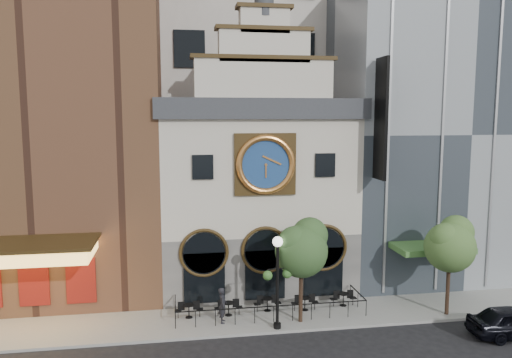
{
  "coord_description": "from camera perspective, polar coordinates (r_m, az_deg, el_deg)",
  "views": [
    {
      "loc": [
        -5.12,
        -24.32,
        11.38
      ],
      "look_at": [
        -0.2,
        6.0,
        7.43
      ],
      "focal_mm": 35.0,
      "sensor_mm": 36.0,
      "label": 1
    }
  ],
  "objects": [
    {
      "name": "ground",
      "position": [
        27.33,
        2.55,
        -17.28
      ],
      "size": [
        120.0,
        120.0,
        0.0
      ],
      "primitive_type": "plane",
      "color": "black",
      "rests_on": "ground"
    },
    {
      "name": "sidewalk",
      "position": [
        29.55,
        1.53,
        -15.17
      ],
      "size": [
        44.0,
        5.0,
        0.15
      ],
      "primitive_type": "cube",
      "color": "gray",
      "rests_on": "ground"
    },
    {
      "name": "clock_building",
      "position": [
        32.89,
        -0.16,
        -0.88
      ],
      "size": [
        12.6,
        8.78,
        18.65
      ],
      "color": "#605E5B",
      "rests_on": "ground"
    },
    {
      "name": "theater_building",
      "position": [
        35.19,
        -22.42,
        8.77
      ],
      "size": [
        14.0,
        15.6,
        25.0
      ],
      "color": "brown",
      "rests_on": "ground"
    },
    {
      "name": "retail_building",
      "position": [
        38.82,
        18.68,
        5.11
      ],
      "size": [
        14.0,
        14.4,
        20.0
      ],
      "color": "gray",
      "rests_on": "ground"
    },
    {
      "name": "office_tower",
      "position": [
        45.44,
        -2.71,
        18.25
      ],
      "size": [
        20.0,
        16.0,
        40.0
      ],
      "primitive_type": "cube",
      "color": "#B9B2A7",
      "rests_on": "ground"
    },
    {
      "name": "cafe_railing",
      "position": [
        29.35,
        1.53,
        -14.22
      ],
      "size": [
        10.6,
        2.6,
        0.9
      ],
      "primitive_type": null,
      "color": "black",
      "rests_on": "sidewalk"
    },
    {
      "name": "bistro_0",
      "position": [
        28.94,
        -7.68,
        -14.58
      ],
      "size": [
        1.58,
        0.68,
        0.9
      ],
      "color": "black",
      "rests_on": "sidewalk"
    },
    {
      "name": "bistro_1",
      "position": [
        29.03,
        -3.16,
        -14.46
      ],
      "size": [
        1.58,
        0.68,
        0.9
      ],
      "color": "black",
      "rests_on": "sidewalk"
    },
    {
      "name": "bistro_2",
      "position": [
        29.61,
        1.32,
        -14.0
      ],
      "size": [
        1.58,
        0.68,
        0.9
      ],
      "color": "black",
      "rests_on": "sidewalk"
    },
    {
      "name": "bistro_3",
      "position": [
        29.83,
        5.6,
        -13.86
      ],
      "size": [
        1.58,
        0.68,
        0.9
      ],
      "color": "black",
      "rests_on": "sidewalk"
    },
    {
      "name": "bistro_4",
      "position": [
        30.77,
        9.95,
        -13.27
      ],
      "size": [
        1.58,
        0.68,
        0.9
      ],
      "color": "black",
      "rests_on": "sidewalk"
    },
    {
      "name": "pedestrian",
      "position": [
        27.98,
        -3.84,
        -14.19
      ],
      "size": [
        0.53,
        0.75,
        1.95
      ],
      "primitive_type": "imported",
      "rotation": [
        0.0,
        0.0,
        1.47
      ],
      "color": "black",
      "rests_on": "sidewalk"
    },
    {
      "name": "lamppost",
      "position": [
        26.53,
        2.47,
        -10.57
      ],
      "size": [
        1.58,
        0.65,
        4.98
      ],
      "rotation": [
        0.0,
        0.0,
        0.14
      ],
      "color": "black",
      "rests_on": "sidewalk"
    },
    {
      "name": "tree_left",
      "position": [
        27.18,
        5.29,
        -7.71
      ],
      "size": [
        2.97,
        2.86,
        5.72
      ],
      "color": "#382619",
      "rests_on": "sidewalk"
    },
    {
      "name": "tree_right",
      "position": [
        30.12,
        21.34,
        -6.83
      ],
      "size": [
        2.92,
        2.81,
        5.63
      ],
      "color": "#382619",
      "rests_on": "sidewalk"
    }
  ]
}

